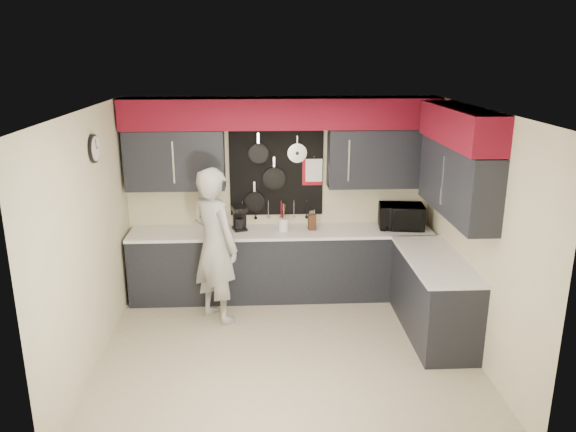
{
  "coord_description": "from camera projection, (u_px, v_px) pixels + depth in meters",
  "views": [
    {
      "loc": [
        -0.27,
        -5.45,
        3.16
      ],
      "look_at": [
        0.04,
        0.5,
        1.39
      ],
      "focal_mm": 35.0,
      "sensor_mm": 36.0,
      "label": 1
    }
  ],
  "objects": [
    {
      "name": "back_wall_assembly",
      "position": [
        281.0,
        144.0,
        7.09
      ],
      "size": [
        4.0,
        0.36,
        2.6
      ],
      "color": "beige",
      "rests_on": "ground"
    },
    {
      "name": "coffee_maker",
      "position": [
        239.0,
        217.0,
        7.24
      ],
      "size": [
        0.22,
        0.25,
        0.31
      ],
      "rotation": [
        0.0,
        0.0,
        0.3
      ],
      "color": "black",
      "rests_on": "base_cabinets"
    },
    {
      "name": "utensil_crock",
      "position": [
        283.0,
        225.0,
        7.21
      ],
      "size": [
        0.13,
        0.13,
        0.16
      ],
      "primitive_type": "cylinder",
      "color": "silver",
      "rests_on": "base_cabinets"
    },
    {
      "name": "knife_block",
      "position": [
        312.0,
        222.0,
        7.24
      ],
      "size": [
        0.1,
        0.1,
        0.21
      ],
      "primitive_type": "cube",
      "rotation": [
        0.0,
        0.0,
        0.12
      ],
      "color": "#3E1F13",
      "rests_on": "base_cabinets"
    },
    {
      "name": "right_wall_assembly",
      "position": [
        461.0,
        170.0,
        5.92
      ],
      "size": [
        0.36,
        3.5,
        2.6
      ],
      "color": "beige",
      "rests_on": "ground"
    },
    {
      "name": "left_wall_assembly",
      "position": [
        90.0,
        238.0,
        5.66
      ],
      "size": [
        0.05,
        3.5,
        2.6
      ],
      "color": "beige",
      "rests_on": "ground"
    },
    {
      "name": "base_cabinets",
      "position": [
        321.0,
        272.0,
        7.1
      ],
      "size": [
        3.95,
        2.2,
        0.92
      ],
      "color": "black",
      "rests_on": "ground"
    },
    {
      "name": "person",
      "position": [
        215.0,
        246.0,
        6.62
      ],
      "size": [
        0.8,
        0.81,
        1.88
      ],
      "primitive_type": "imported",
      "rotation": [
        0.0,
        0.0,
        2.34
      ],
      "color": "#ABABA9",
      "rests_on": "ground"
    },
    {
      "name": "ground",
      "position": [
        287.0,
        351.0,
        6.13
      ],
      "size": [
        4.0,
        4.0,
        0.0
      ],
      "primitive_type": "plane",
      "color": "tan",
      "rests_on": "ground"
    },
    {
      "name": "microwave",
      "position": [
        401.0,
        216.0,
        7.29
      ],
      "size": [
        0.61,
        0.45,
        0.31
      ],
      "primitive_type": "imported",
      "rotation": [
        0.0,
        0.0,
        -0.11
      ],
      "color": "black",
      "rests_on": "base_cabinets"
    }
  ]
}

